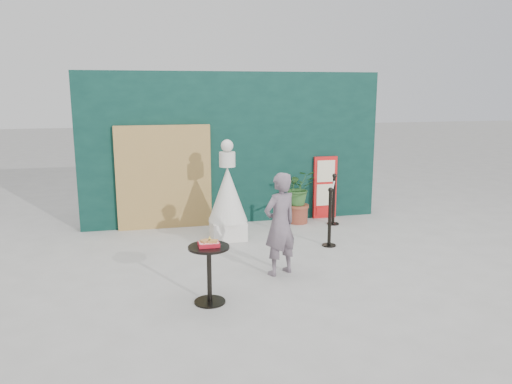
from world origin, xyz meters
The scene contains 10 objects.
ground centered at (0.00, 0.00, 0.00)m, with size 60.00×60.00×0.00m, color #ADAAA5.
back_wall centered at (0.00, 3.15, 1.50)m, with size 6.00×0.30×3.00m, color black.
bamboo_fence centered at (-1.40, 2.94, 1.00)m, with size 1.80×0.08×2.00m, color tan.
woman centered at (0.08, 0.05, 0.76)m, with size 0.55×0.36×1.51m, color slate.
menu_board centered at (1.90, 2.95, 0.65)m, with size 0.50×0.07×1.30m.
statue centered at (-0.34, 1.98, 0.73)m, with size 0.70×0.70×1.80m.
cafe_table centered at (-1.06, -0.72, 0.50)m, with size 0.52×0.52×0.75m.
food_basket centered at (-1.06, -0.72, 0.79)m, with size 0.26×0.19×0.11m.
planter centered at (1.23, 2.70, 0.63)m, with size 0.64×0.55×1.08m.
stanchion_barrier centered at (1.58, 1.77, 0.49)m, with size 0.84×1.54×1.03m.
Camera 1 is at (-1.87, -6.63, 2.67)m, focal length 35.00 mm.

